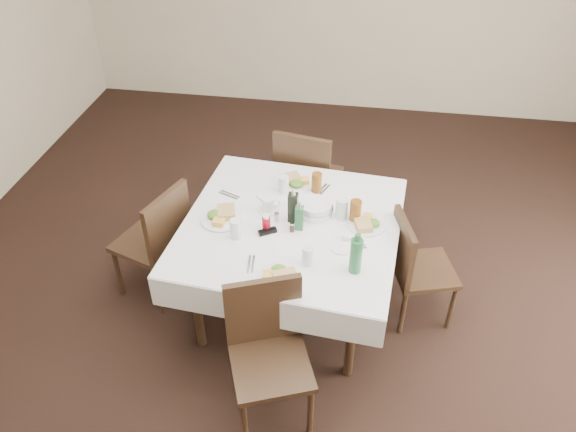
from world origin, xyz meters
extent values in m
plane|color=black|center=(0.00, 0.00, 0.00)|extent=(7.00, 7.00, 0.00)
cylinder|color=black|center=(-0.69, -0.22, 0.36)|extent=(0.06, 0.06, 0.72)
cylinder|color=black|center=(-0.61, 0.78, 0.36)|extent=(0.06, 0.06, 0.72)
cylinder|color=black|center=(0.31, -0.31, 0.36)|extent=(0.06, 0.06, 0.72)
cylinder|color=black|center=(0.39, 0.70, 0.36)|extent=(0.06, 0.06, 0.72)
cube|color=black|center=(-0.15, 0.24, 0.73)|extent=(1.36, 1.36, 0.03)
cube|color=silver|center=(-0.15, 0.24, 0.76)|extent=(1.50, 1.50, 0.01)
cube|color=silver|center=(-0.09, 0.93, 0.65)|extent=(1.38, 0.13, 0.22)
cube|color=silver|center=(-0.21, -0.45, 0.65)|extent=(1.38, 0.13, 0.22)
cube|color=silver|center=(0.54, 0.18, 0.65)|extent=(0.13, 1.38, 0.22)
cube|color=silver|center=(-0.84, 0.30, 0.65)|extent=(0.13, 1.38, 0.22)
cube|color=black|center=(-0.15, 1.22, 0.47)|extent=(0.54, 0.54, 0.04)
cube|color=black|center=(-0.19, 1.02, 0.72)|extent=(0.46, 0.13, 0.50)
cylinder|color=black|center=(0.08, 1.38, 0.23)|extent=(0.04, 0.04, 0.47)
cylinder|color=black|center=(0.00, 0.99, 0.23)|extent=(0.04, 0.04, 0.47)
cylinder|color=black|center=(-0.31, 1.45, 0.23)|extent=(0.04, 0.04, 0.47)
cylinder|color=black|center=(-0.38, 1.07, 0.23)|extent=(0.04, 0.04, 0.47)
cube|color=black|center=(-0.12, -0.67, 0.45)|extent=(0.57, 0.57, 0.04)
cube|color=black|center=(-0.20, -0.48, 0.69)|extent=(0.42, 0.20, 0.48)
cylinder|color=black|center=(-0.23, -0.91, 0.22)|extent=(0.04, 0.04, 0.45)
cylinder|color=black|center=(-0.37, -0.56, 0.22)|extent=(0.04, 0.04, 0.45)
cylinder|color=black|center=(0.12, -0.77, 0.22)|extent=(0.04, 0.04, 0.45)
cylinder|color=black|center=(-0.02, -0.42, 0.22)|extent=(0.04, 0.04, 0.45)
cube|color=black|center=(0.76, 0.31, 0.41)|extent=(0.50, 0.50, 0.04)
cube|color=black|center=(0.58, 0.26, 0.63)|extent=(0.15, 0.39, 0.44)
cylinder|color=black|center=(0.97, 0.19, 0.20)|extent=(0.03, 0.03, 0.41)
cylinder|color=black|center=(0.64, 0.09, 0.20)|extent=(0.03, 0.03, 0.41)
cylinder|color=black|center=(0.87, 0.52, 0.20)|extent=(0.03, 0.03, 0.41)
cylinder|color=black|center=(0.54, 0.42, 0.20)|extent=(0.03, 0.03, 0.41)
cube|color=black|center=(-1.17, 0.26, 0.45)|extent=(0.56, 0.56, 0.04)
cube|color=black|center=(-0.98, 0.19, 0.69)|extent=(0.18, 0.43, 0.48)
cylinder|color=black|center=(-1.28, 0.50, 0.22)|extent=(0.04, 0.04, 0.45)
cylinder|color=black|center=(-0.93, 0.37, 0.22)|extent=(0.04, 0.04, 0.45)
cylinder|color=black|center=(-1.41, 0.14, 0.22)|extent=(0.04, 0.04, 0.45)
cylinder|color=black|center=(-1.05, 0.01, 0.22)|extent=(0.04, 0.04, 0.45)
cylinder|color=white|center=(-0.18, 0.69, 0.77)|extent=(0.26, 0.26, 0.01)
cube|color=#AA843F|center=(-0.23, 0.70, 0.80)|extent=(0.17, 0.16, 0.04)
cube|color=gold|center=(-0.14, 0.70, 0.79)|extent=(0.10, 0.08, 0.03)
ellipsoid|color=#205B12|center=(-0.18, 0.64, 0.80)|extent=(0.10, 0.09, 0.04)
cylinder|color=white|center=(-0.14, -0.29, 0.77)|extent=(0.27, 0.27, 0.01)
cube|color=#AA843F|center=(-0.10, -0.31, 0.80)|extent=(0.17, 0.16, 0.04)
cube|color=gold|center=(-0.19, -0.30, 0.79)|extent=(0.10, 0.08, 0.03)
ellipsoid|color=#205B12|center=(-0.15, -0.25, 0.80)|extent=(0.10, 0.09, 0.04)
cylinder|color=white|center=(0.34, 0.29, 0.77)|extent=(0.24, 0.24, 0.01)
cube|color=#AA843F|center=(0.32, 0.25, 0.79)|extent=(0.13, 0.15, 0.04)
cube|color=gold|center=(0.34, 0.33, 0.79)|extent=(0.07, 0.09, 0.03)
ellipsoid|color=#205B12|center=(0.38, 0.28, 0.79)|extent=(0.09, 0.08, 0.04)
cylinder|color=white|center=(-0.61, 0.20, 0.77)|extent=(0.28, 0.28, 0.01)
cube|color=#AA843F|center=(-0.58, 0.24, 0.80)|extent=(0.15, 0.17, 0.05)
cube|color=gold|center=(-0.61, 0.15, 0.79)|extent=(0.08, 0.10, 0.04)
ellipsoid|color=#205B12|center=(-0.65, 0.20, 0.80)|extent=(0.10, 0.09, 0.05)
cylinder|color=white|center=(-0.35, 0.53, 0.77)|extent=(0.17, 0.17, 0.01)
cylinder|color=white|center=(0.20, 0.04, 0.77)|extent=(0.14, 0.14, 0.01)
cylinder|color=silver|center=(-0.26, 0.57, 0.83)|extent=(0.07, 0.07, 0.14)
cylinder|color=silver|center=(0.01, -0.13, 0.83)|extent=(0.07, 0.07, 0.13)
cylinder|color=silver|center=(0.17, 0.35, 0.84)|extent=(0.08, 0.08, 0.15)
cylinder|color=silver|center=(-0.47, 0.04, 0.83)|extent=(0.07, 0.07, 0.13)
cylinder|color=brown|center=(-0.03, 0.62, 0.84)|extent=(0.07, 0.07, 0.15)
cylinder|color=brown|center=(0.26, 0.33, 0.84)|extent=(0.07, 0.07, 0.16)
cylinder|color=silver|center=(-0.01, 0.37, 0.78)|extent=(0.24, 0.24, 0.04)
cylinder|color=silver|center=(-0.01, 0.37, 0.82)|extent=(0.21, 0.21, 0.05)
cube|color=black|center=(-0.14, 0.27, 0.86)|extent=(0.06, 0.06, 0.21)
cone|color=silver|center=(-0.14, 0.27, 1.00)|extent=(0.03, 0.03, 0.06)
cube|color=#266A3B|center=(-0.09, 0.19, 0.85)|extent=(0.05, 0.05, 0.17)
cone|color=silver|center=(-0.09, 0.19, 0.95)|extent=(0.03, 0.03, 0.05)
cylinder|color=maroon|center=(-0.30, 0.14, 0.81)|extent=(0.05, 0.05, 0.10)
cylinder|color=white|center=(-0.30, 0.14, 0.87)|extent=(0.04, 0.04, 0.02)
cylinder|color=white|center=(-0.25, 0.24, 0.79)|extent=(0.03, 0.03, 0.06)
cylinder|color=silver|center=(-0.25, 0.24, 0.83)|extent=(0.03, 0.03, 0.01)
cylinder|color=#3D291B|center=(-0.13, 0.16, 0.79)|extent=(0.03, 0.03, 0.06)
cylinder|color=silver|center=(-0.13, 0.16, 0.82)|extent=(0.03, 0.03, 0.01)
cylinder|color=white|center=(-0.32, 0.35, 0.77)|extent=(0.14, 0.14, 0.01)
cylinder|color=white|center=(-0.32, 0.35, 0.82)|extent=(0.08, 0.08, 0.09)
cylinder|color=black|center=(-0.32, 0.35, 0.85)|extent=(0.07, 0.07, 0.01)
torus|color=white|center=(-0.27, 0.36, 0.82)|extent=(0.06, 0.03, 0.06)
cube|color=black|center=(-0.28, 0.11, 0.77)|extent=(0.12, 0.10, 0.03)
cylinder|color=#266A3B|center=(0.29, -0.15, 0.88)|extent=(0.07, 0.07, 0.23)
cylinder|color=#266A3B|center=(0.29, -0.15, 1.02)|extent=(0.03, 0.03, 0.04)
cube|color=white|center=(0.24, 0.12, 0.78)|extent=(0.09, 0.05, 0.04)
cube|color=pink|center=(0.24, 0.12, 0.79)|extent=(0.07, 0.04, 0.02)
cube|color=silver|center=(0.00, 0.65, 0.77)|extent=(0.07, 0.15, 0.01)
cube|color=silver|center=(0.03, 0.64, 0.77)|extent=(0.07, 0.15, 0.01)
cube|color=silver|center=(-0.31, -0.19, 0.77)|extent=(0.03, 0.16, 0.01)
cube|color=silver|center=(-0.34, -0.20, 0.77)|extent=(0.03, 0.16, 0.01)
cube|color=silver|center=(0.28, 0.03, 0.77)|extent=(0.16, 0.07, 0.01)
cube|color=silver|center=(0.27, 0.06, 0.77)|extent=(0.16, 0.07, 0.01)
cube|color=silver|center=(-0.62, 0.49, 0.77)|extent=(0.15, 0.08, 0.01)
cube|color=silver|center=(-0.63, 0.46, 0.77)|extent=(0.15, 0.08, 0.01)
camera|label=1|loc=(0.28, -2.60, 3.05)|focal=35.00mm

